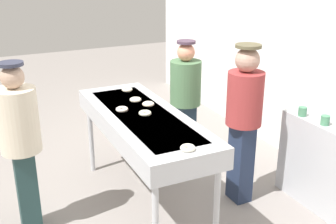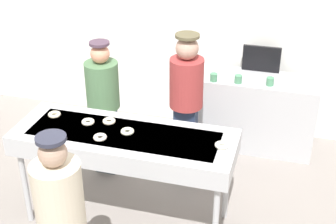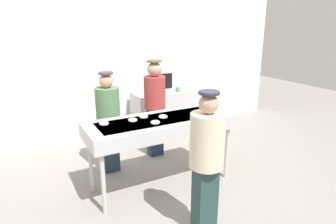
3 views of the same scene
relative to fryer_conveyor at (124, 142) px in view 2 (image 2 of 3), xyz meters
name	(u,v)px [view 2 (image 2 of 3)]	position (x,y,z in m)	size (l,w,h in m)	color
ground_plane	(128,218)	(0.00, 0.00, -0.91)	(16.00, 16.00, 0.00)	gray
back_wall	(183,17)	(0.00, 2.21, 0.54)	(8.00, 0.12, 2.89)	white
fryer_conveyor	(124,142)	(0.00, 0.00, 0.00)	(2.09, 0.74, 1.01)	#B7BABF
sugar_donut_0	(127,131)	(0.03, 0.01, 0.12)	(0.12, 0.12, 0.04)	#EEF3CD
sugar_donut_1	(54,115)	(-0.77, 0.12, 0.12)	(0.12, 0.12, 0.04)	#F7EBC6
sugar_donut_2	(222,145)	(0.91, 0.01, 0.12)	(0.12, 0.12, 0.04)	white
sugar_donut_3	(100,137)	(-0.17, -0.15, 0.12)	(0.12, 0.12, 0.04)	white
sugar_donut_4	(109,121)	(-0.20, 0.15, 0.12)	(0.12, 0.12, 0.04)	#FEEBC7
sugar_donut_5	(88,122)	(-0.39, 0.08, 0.12)	(0.12, 0.12, 0.04)	white
worker_baker	(186,97)	(0.36, 0.95, 0.07)	(0.36, 0.36, 1.68)	#1F2B45
worker_assistant	(103,100)	(-0.52, 0.75, 0.00)	(0.36, 0.36, 1.58)	#203343
customer_waiting	(61,218)	(-0.06, -1.15, 0.03)	(0.36, 0.36, 1.64)	#223D3E
prep_counter	(255,112)	(1.05, 1.76, -0.45)	(1.44, 0.56, 0.92)	#B7BABF
paper_cup_0	(270,81)	(1.19, 1.60, 0.06)	(0.09, 0.09, 0.09)	#4C8C66
paper_cup_1	(238,79)	(0.83, 1.57, 0.06)	(0.09, 0.09, 0.09)	#4C8C66
paper_cup_2	(214,77)	(0.55, 1.54, 0.06)	(0.09, 0.09, 0.09)	#4C8C66
menu_display	(261,59)	(1.05, 1.99, 0.17)	(0.46, 0.04, 0.32)	black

